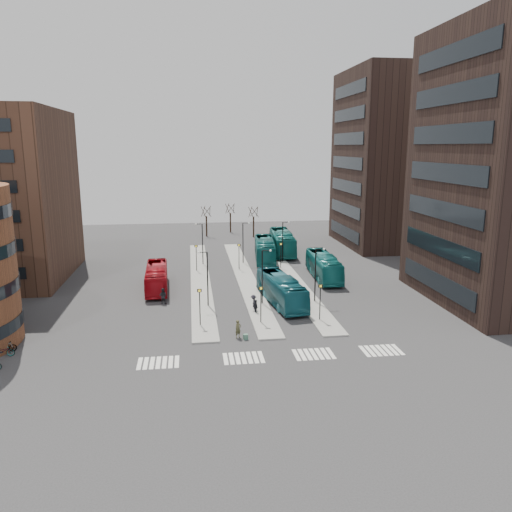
{
  "coord_description": "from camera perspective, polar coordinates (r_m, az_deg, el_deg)",
  "views": [
    {
      "loc": [
        -5.06,
        -34.56,
        17.28
      ],
      "look_at": [
        2.25,
        20.56,
        5.0
      ],
      "focal_mm": 35.0,
      "sensor_mm": 36.0,
      "label": 1
    }
  ],
  "objects": [
    {
      "name": "tower_far",
      "position": [
        92.34,
        16.38,
        10.54
      ],
      "size": [
        20.12,
        20.0,
        30.0
      ],
      "color": "black",
      "rests_on": "ground"
    },
    {
      "name": "bicycle_far",
      "position": [
        47.49,
        -27.0,
        -9.66
      ],
      "size": [
        1.97,
        0.87,
        1.0
      ],
      "primitive_type": "imported",
      "rotation": [
        0.0,
        0.0,
        1.68
      ],
      "color": "gray",
      "rests_on": "ground"
    },
    {
      "name": "traveller",
      "position": [
        46.3,
        -2.06,
        -8.33
      ],
      "size": [
        0.75,
        0.68,
        1.72
      ],
      "primitive_type": "imported",
      "rotation": [
        0.0,
        0.0,
        0.56
      ],
      "color": "#49472C",
      "rests_on": "ground"
    },
    {
      "name": "bare_trees",
      "position": [
        98.61,
        -2.98,
        3.95
      ],
      "size": [
        10.97,
        8.14,
        5.9
      ],
      "color": "black",
      "rests_on": "ground"
    },
    {
      "name": "lamp_posts",
      "position": [
        64.5,
        -0.53,
        0.19
      ],
      "size": [
        14.04,
        20.24,
        6.12
      ],
      "color": "black",
      "rests_on": "ground"
    },
    {
      "name": "bicycle_mid",
      "position": [
        48.3,
        -26.64,
        -9.27
      ],
      "size": [
        1.7,
        0.92,
        0.98
      ],
      "primitive_type": "imported",
      "rotation": [
        0.0,
        0.0,
        1.87
      ],
      "color": "gray",
      "rests_on": "ground"
    },
    {
      "name": "commuter_c",
      "position": [
        53.61,
        -0.3,
        -5.37
      ],
      "size": [
        0.77,
        1.19,
        1.74
      ],
      "primitive_type": "imported",
      "rotation": [
        0.0,
        0.0,
        4.6
      ],
      "color": "black",
      "rests_on": "ground"
    },
    {
      "name": "commuter_a",
      "position": [
        56.87,
        -10.59,
        -4.51
      ],
      "size": [
        1.05,
        0.93,
        1.8
      ],
      "primitive_type": "imported",
      "rotation": [
        0.0,
        0.0,
        2.82
      ],
      "color": "black",
      "rests_on": "ground"
    },
    {
      "name": "crosswalk_stripes",
      "position": [
        42.8,
        2.3,
        -11.36
      ],
      "size": [
        22.35,
        2.4,
        0.01
      ],
      "color": "silver",
      "rests_on": "ground"
    },
    {
      "name": "red_bus",
      "position": [
        62.49,
        -11.29,
        -2.43
      ],
      "size": [
        2.93,
        10.81,
        2.99
      ],
      "primitive_type": "imported",
      "rotation": [
        0.0,
        0.0,
        0.04
      ],
      "color": "#A50C16",
      "rests_on": "ground"
    },
    {
      "name": "commuter_b",
      "position": [
        52.68,
        -0.0,
        -5.82
      ],
      "size": [
        0.56,
        0.95,
        1.51
      ],
      "primitive_type": "imported",
      "rotation": [
        0.0,
        0.0,
        1.8
      ],
      "color": "black",
      "rests_on": "ground"
    },
    {
      "name": "sign_poles",
      "position": [
        59.82,
        -0.92,
        -1.94
      ],
      "size": [
        12.45,
        22.12,
        3.65
      ],
      "color": "black",
      "rests_on": "ground"
    },
    {
      "name": "teal_bus_a",
      "position": [
        55.87,
        2.88,
        -3.86
      ],
      "size": [
        4.15,
        11.72,
        3.2
      ],
      "primitive_type": "imported",
      "rotation": [
        0.0,
        0.0,
        0.13
      ],
      "color": "#12525E",
      "rests_on": "ground"
    },
    {
      "name": "island_mid",
      "position": [
        67.18,
        -1.27,
        -2.39
      ],
      "size": [
        2.5,
        45.0,
        0.15
      ],
      "primitive_type": "cube",
      "color": "gray",
      "rests_on": "ground"
    },
    {
      "name": "teal_bus_b",
      "position": [
        76.86,
        1.02,
        0.74
      ],
      "size": [
        4.09,
        12.32,
        3.37
      ],
      "primitive_type": "imported",
      "rotation": [
        0.0,
        0.0,
        -0.11
      ],
      "color": "#125D5C",
      "rests_on": "ground"
    },
    {
      "name": "teal_bus_d",
      "position": [
        82.1,
        3.01,
        1.59
      ],
      "size": [
        3.95,
        13.32,
        3.66
      ],
      "primitive_type": "imported",
      "rotation": [
        0.0,
        0.0,
        -0.07
      ],
      "color": "#146864",
      "rests_on": "ground"
    },
    {
      "name": "teal_bus_c",
      "position": [
        67.07,
        7.73,
        -1.16
      ],
      "size": [
        3.26,
        11.79,
        3.25
      ],
      "primitive_type": "imported",
      "rotation": [
        0.0,
        0.0,
        -0.05
      ],
      "color": "#156C6C",
      "rests_on": "ground"
    },
    {
      "name": "island_left",
      "position": [
        66.82,
        -6.39,
        -2.55
      ],
      "size": [
        2.5,
        45.0,
        0.15
      ],
      "primitive_type": "cube",
      "color": "gray",
      "rests_on": "ground"
    },
    {
      "name": "ground",
      "position": [
        38.97,
        0.72,
        -13.87
      ],
      "size": [
        160.0,
        160.0,
        0.0
      ],
      "primitive_type": "plane",
      "color": "#29292C",
      "rests_on": "ground"
    },
    {
      "name": "island_right",
      "position": [
        68.08,
        3.76,
        -2.21
      ],
      "size": [
        2.5,
        45.0,
        0.15
      ],
      "primitive_type": "cube",
      "color": "gray",
      "rests_on": "ground"
    },
    {
      "name": "suitcase",
      "position": [
        46.09,
        -1.2,
        -9.23
      ],
      "size": [
        0.46,
        0.4,
        0.51
      ],
      "primitive_type": "cube",
      "rotation": [
        0.0,
        0.0,
        0.2
      ],
      "color": "navy",
      "rests_on": "ground"
    }
  ]
}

